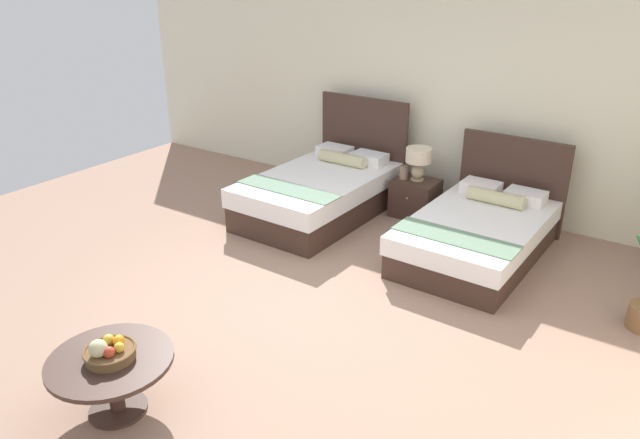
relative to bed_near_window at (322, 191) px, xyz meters
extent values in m
cube|color=#9B7764|center=(1.04, -2.09, -0.33)|extent=(10.27, 10.32, 0.02)
cube|color=silver|center=(1.04, 1.27, 1.04)|extent=(10.27, 0.12, 2.73)
cube|color=#3C2820|center=(0.00, -0.09, -0.16)|extent=(1.29, 2.11, 0.32)
cube|color=white|center=(0.00, -0.09, 0.12)|extent=(1.33, 2.15, 0.23)
cube|color=#3C2820|center=(0.02, 0.98, 0.36)|extent=(1.33, 0.09, 1.35)
cube|color=white|center=(-0.26, 0.70, 0.31)|extent=(0.46, 0.31, 0.14)
cube|color=white|center=(0.29, 0.69, 0.31)|extent=(0.46, 0.31, 0.14)
cylinder|color=beige|center=(0.01, 0.45, 0.31)|extent=(0.69, 0.17, 0.15)
cube|color=slate|center=(-0.02, -0.69, 0.24)|extent=(1.31, 0.38, 0.01)
cube|color=#3C2820|center=(2.09, -0.09, -0.18)|extent=(1.25, 2.02, 0.28)
cube|color=white|center=(2.09, -0.09, 0.06)|extent=(1.29, 2.06, 0.20)
cube|color=#3C2820|center=(2.11, 0.94, 0.25)|extent=(1.29, 0.09, 1.14)
cube|color=white|center=(1.84, 0.65, 0.23)|extent=(0.44, 0.31, 0.14)
cube|color=white|center=(2.37, 0.64, 0.23)|extent=(0.44, 0.31, 0.14)
cylinder|color=beige|center=(2.10, 0.41, 0.24)|extent=(0.67, 0.17, 0.15)
cube|color=slate|center=(2.07, -0.69, 0.17)|extent=(1.27, 0.40, 0.01)
cube|color=#3C2820|center=(1.01, 0.63, -0.08)|extent=(0.55, 0.46, 0.48)
sphere|color=tan|center=(1.01, 0.39, -0.01)|extent=(0.02, 0.02, 0.02)
cylinder|color=tan|center=(1.01, 0.65, 0.17)|extent=(0.16, 0.16, 0.02)
ellipsoid|color=tan|center=(1.01, 0.65, 0.27)|extent=(0.16, 0.16, 0.18)
cylinder|color=#99844C|center=(1.01, 0.65, 0.38)|extent=(0.02, 0.02, 0.04)
cylinder|color=beige|center=(1.01, 0.65, 0.49)|extent=(0.32, 0.32, 0.18)
cylinder|color=#8E715F|center=(0.85, 0.59, 0.24)|extent=(0.10, 0.10, 0.16)
torus|color=#8E715F|center=(0.85, 0.59, 0.33)|extent=(0.10, 0.10, 0.01)
cylinder|color=#3C2820|center=(0.82, -3.90, -0.31)|extent=(0.42, 0.42, 0.02)
cylinder|color=#3C2820|center=(0.82, -3.90, -0.10)|extent=(0.11, 0.11, 0.43)
cylinder|color=#3C2820|center=(0.82, -3.90, 0.13)|extent=(0.88, 0.88, 0.04)
cylinder|color=brown|center=(0.83, -3.89, 0.18)|extent=(0.35, 0.35, 0.07)
torus|color=brown|center=(0.83, -3.89, 0.22)|extent=(0.37, 0.37, 0.02)
sphere|color=#C7BF8E|center=(0.82, -3.97, 0.27)|extent=(0.13, 0.13, 0.13)
sphere|color=#AF3A24|center=(0.89, -3.94, 0.25)|extent=(0.08, 0.08, 0.08)
sphere|color=gold|center=(0.90, -3.86, 0.25)|extent=(0.07, 0.07, 0.07)
sphere|color=orange|center=(0.84, -3.81, 0.25)|extent=(0.08, 0.08, 0.08)
sphere|color=gold|center=(0.76, -3.85, 0.25)|extent=(0.08, 0.08, 0.08)
sphere|color=gold|center=(0.76, -3.92, 0.25)|extent=(0.07, 0.07, 0.07)
camera|label=1|loc=(3.98, -5.92, 2.72)|focal=33.50mm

